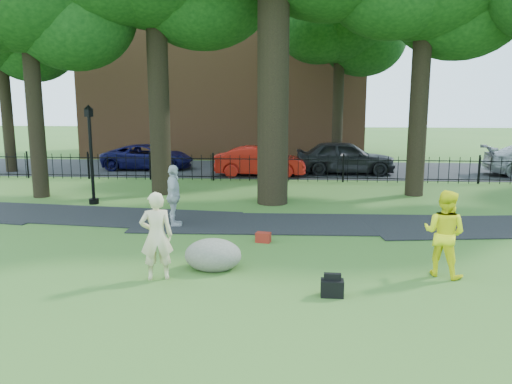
# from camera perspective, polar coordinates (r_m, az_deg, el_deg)

# --- Properties ---
(ground) EXTENTS (120.00, 120.00, 0.00)m
(ground) POSITION_cam_1_polar(r_m,az_deg,el_deg) (11.44, 0.21, -8.39)
(ground) COLOR #366423
(ground) RESTS_ON ground
(footpath) EXTENTS (36.07, 3.85, 0.03)m
(footpath) POSITION_cam_1_polar(r_m,az_deg,el_deg) (15.15, 5.11, -3.70)
(footpath) COLOR black
(footpath) RESTS_ON ground
(street) EXTENTS (80.00, 7.00, 0.02)m
(street) POSITION_cam_1_polar(r_m,az_deg,el_deg) (27.06, 2.78, 2.59)
(street) COLOR black
(street) RESTS_ON ground
(iron_fence) EXTENTS (44.00, 0.04, 1.20)m
(iron_fence) POSITION_cam_1_polar(r_m,az_deg,el_deg) (23.02, 2.48, 2.71)
(iron_fence) COLOR black
(iron_fence) RESTS_ON ground
(brick_building) EXTENTS (18.00, 8.00, 12.00)m
(brick_building) POSITION_cam_1_polar(r_m,az_deg,el_deg) (35.20, -3.43, 14.18)
(brick_building) COLOR brown
(brick_building) RESTS_ON ground
(woman) EXTENTS (0.77, 0.61, 1.86)m
(woman) POSITION_cam_1_polar(r_m,az_deg,el_deg) (10.55, -11.31, -4.95)
(woman) COLOR beige
(woman) RESTS_ON ground
(man) EXTENTS (1.14, 1.09, 1.85)m
(man) POSITION_cam_1_polar(r_m,az_deg,el_deg) (11.29, 20.71, -4.43)
(man) COLOR #FFF615
(man) RESTS_ON ground
(pedestrian) EXTENTS (0.62, 1.14, 1.84)m
(pedestrian) POSITION_cam_1_polar(r_m,az_deg,el_deg) (14.86, -9.39, -0.45)
(pedestrian) COLOR silver
(pedestrian) RESTS_ON ground
(boulder) EXTENTS (1.46, 1.24, 0.74)m
(boulder) POSITION_cam_1_polar(r_m,az_deg,el_deg) (11.16, -4.94, -6.91)
(boulder) COLOR #635D52
(boulder) RESTS_ON ground
(lamppost) EXTENTS (0.35, 0.35, 3.54)m
(lamppost) POSITION_cam_1_polar(r_m,az_deg,el_deg) (18.71, -18.31, 3.92)
(lamppost) COLOR black
(lamppost) RESTS_ON ground
(backpack) EXTENTS (0.44, 0.29, 0.33)m
(backpack) POSITION_cam_1_polar(r_m,az_deg,el_deg) (9.79, 8.70, -10.79)
(backpack) COLOR black
(backpack) RESTS_ON ground
(red_bag) EXTENTS (0.42, 0.31, 0.26)m
(red_bag) POSITION_cam_1_polar(r_m,az_deg,el_deg) (13.20, 0.83, -5.21)
(red_bag) COLOR maroon
(red_bag) RESTS_ON ground
(red_sedan) EXTENTS (4.46, 1.59, 1.47)m
(red_sedan) POSITION_cam_1_polar(r_m,az_deg,el_deg) (24.53, 0.46, 3.52)
(red_sedan) COLOR #B4150D
(red_sedan) RESTS_ON ground
(navy_van) EXTENTS (4.92, 2.40, 1.35)m
(navy_van) POSITION_cam_1_polar(r_m,az_deg,el_deg) (27.64, -12.24, 3.93)
(navy_van) COLOR #0B0B37
(navy_van) RESTS_ON ground
(grey_car) EXTENTS (5.00, 2.04, 1.70)m
(grey_car) POSITION_cam_1_polar(r_m,az_deg,el_deg) (25.69, 10.13, 3.93)
(grey_car) COLOR black
(grey_car) RESTS_ON ground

